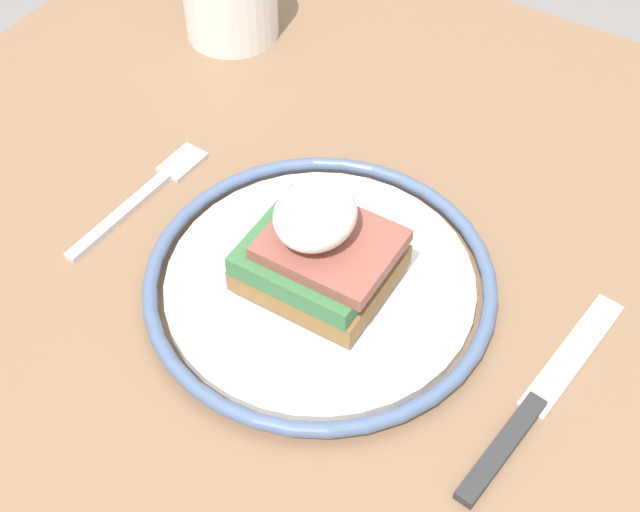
# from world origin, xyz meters

# --- Properties ---
(dining_table) EXTENTS (0.80, 0.74, 0.75)m
(dining_table) POSITION_xyz_m (0.00, 0.00, 0.61)
(dining_table) COLOR #846042
(dining_table) RESTS_ON ground_plane
(plate) EXTENTS (0.24, 0.24, 0.02)m
(plate) POSITION_xyz_m (-0.01, -0.01, 0.76)
(plate) COLOR white
(plate) RESTS_ON dining_table
(sandwich) EXTENTS (0.09, 0.08, 0.08)m
(sandwich) POSITION_xyz_m (-0.01, -0.02, 0.80)
(sandwich) COLOR olive
(sandwich) RESTS_ON plate
(fork) EXTENTS (0.02, 0.14, 0.00)m
(fork) POSITION_xyz_m (-0.16, -0.01, 0.76)
(fork) COLOR silver
(fork) RESTS_ON dining_table
(knife) EXTENTS (0.04, 0.18, 0.01)m
(knife) POSITION_xyz_m (0.15, -0.03, 0.76)
(knife) COLOR #2D2D2D
(knife) RESTS_ON dining_table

